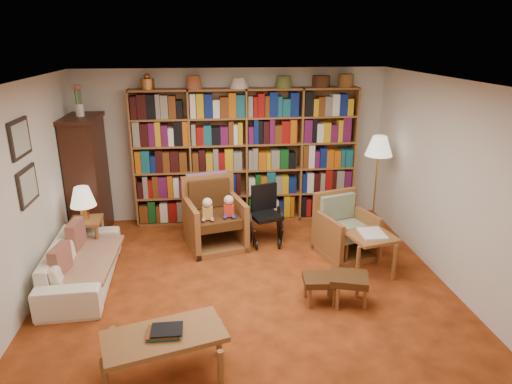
{
  "coord_description": "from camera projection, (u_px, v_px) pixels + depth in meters",
  "views": [
    {
      "loc": [
        -0.44,
        -4.89,
        2.95
      ],
      "look_at": [
        0.17,
        0.6,
        1.07
      ],
      "focal_mm": 32.0,
      "sensor_mm": 36.0,
      "label": 1
    }
  ],
  "objects": [
    {
      "name": "footstool_b",
      "position": [
        349.0,
        281.0,
        5.24
      ],
      "size": [
        0.52,
        0.47,
        0.37
      ],
      "color": "#482C13",
      "rests_on": "floor"
    },
    {
      "name": "wheelchair",
      "position": [
        265.0,
        216.0,
        6.91
      ],
      "size": [
        0.53,
        0.68,
        0.85
      ],
      "color": "black",
      "rests_on": "floor"
    },
    {
      "name": "bookshelf",
      "position": [
        246.0,
        152.0,
        7.43
      ],
      "size": [
        3.6,
        0.3,
        2.42
      ],
      "color": "#95592E",
      "rests_on": "floor"
    },
    {
      "name": "coffee_table",
      "position": [
        164.0,
        339.0,
        4.12
      ],
      "size": [
        1.19,
        0.82,
        0.47
      ],
      "color": "#95592E",
      "rests_on": "floor"
    },
    {
      "name": "table_lamp",
      "position": [
        83.0,
        198.0,
        6.23
      ],
      "size": [
        0.35,
        0.35,
        0.47
      ],
      "color": "gold",
      "rests_on": "side_table_lamp"
    },
    {
      "name": "floor",
      "position": [
        248.0,
        291.0,
        5.6
      ],
      "size": [
        5.0,
        5.0,
        0.0
      ],
      "primitive_type": "plane",
      "color": "#A9451A",
      "rests_on": "ground"
    },
    {
      "name": "wall_front",
      "position": [
        284.0,
        325.0,
        2.84
      ],
      "size": [
        5.0,
        0.0,
        5.0
      ],
      "primitive_type": "plane",
      "rotation": [
        -1.57,
        0.0,
        0.0
      ],
      "color": "silver",
      "rests_on": "floor"
    },
    {
      "name": "cushion_right",
      "position": [
        61.0,
        263.0,
        5.32
      ],
      "size": [
        0.17,
        0.38,
        0.37
      ],
      "primitive_type": "cube",
      "rotation": [
        0.0,
        0.0,
        -0.15
      ],
      "color": "maroon",
      "rests_on": "sofa"
    },
    {
      "name": "side_table_lamp",
      "position": [
        87.0,
        228.0,
        6.37
      ],
      "size": [
        0.45,
        0.45,
        0.55
      ],
      "color": "#95592E",
      "rests_on": "floor"
    },
    {
      "name": "sofa",
      "position": [
        82.0,
        263.0,
        5.72
      ],
      "size": [
        1.85,
        0.78,
        0.53
      ],
      "primitive_type": "imported",
      "rotation": [
        0.0,
        0.0,
        1.61
      ],
      "color": "white",
      "rests_on": "floor"
    },
    {
      "name": "curio_cabinet",
      "position": [
        88.0,
        176.0,
        6.94
      ],
      "size": [
        0.5,
        0.95,
        2.4
      ],
      "color": "black",
      "rests_on": "floor"
    },
    {
      "name": "framed_pictures",
      "position": [
        24.0,
        162.0,
        5.1
      ],
      "size": [
        0.03,
        0.52,
        0.97
      ],
      "color": "black",
      "rests_on": "wall_left"
    },
    {
      "name": "side_table_papers",
      "position": [
        371.0,
        240.0,
        5.9
      ],
      "size": [
        0.66,
        0.66,
        0.57
      ],
      "color": "#95592E",
      "rests_on": "floor"
    },
    {
      "name": "wall_left",
      "position": [
        17.0,
        203.0,
        4.93
      ],
      "size": [
        0.0,
        5.0,
        5.0
      ],
      "primitive_type": "plane",
      "rotation": [
        1.57,
        0.0,
        1.57
      ],
      "color": "silver",
      "rests_on": "floor"
    },
    {
      "name": "armchair_sage",
      "position": [
        344.0,
        230.0,
        6.53
      ],
      "size": [
        0.91,
        0.92,
        0.87
      ],
      "color": "#95592E",
      "rests_on": "floor"
    },
    {
      "name": "ceiling",
      "position": [
        246.0,
        83.0,
        4.79
      ],
      "size": [
        5.0,
        5.0,
        0.0
      ],
      "primitive_type": "plane",
      "rotation": [
        3.14,
        0.0,
        0.0
      ],
      "color": "white",
      "rests_on": "wall_back"
    },
    {
      "name": "wall_back",
      "position": [
        233.0,
        146.0,
        7.55
      ],
      "size": [
        5.0,
        0.0,
        5.0
      ],
      "primitive_type": "plane",
      "rotation": [
        1.57,
        0.0,
        0.0
      ],
      "color": "silver",
      "rests_on": "floor"
    },
    {
      "name": "floor_lamp",
      "position": [
        379.0,
        150.0,
        6.89
      ],
      "size": [
        0.41,
        0.41,
        1.55
      ],
      "color": "gold",
      "rests_on": "floor"
    },
    {
      "name": "wall_right",
      "position": [
        455.0,
        187.0,
        5.46
      ],
      "size": [
        0.0,
        5.0,
        5.0
      ],
      "primitive_type": "plane",
      "rotation": [
        1.57,
        0.0,
        -1.57
      ],
      "color": "silver",
      "rests_on": "floor"
    },
    {
      "name": "cushion_left",
      "position": [
        77.0,
        238.0,
        5.98
      ],
      "size": [
        0.16,
        0.4,
        0.39
      ],
      "primitive_type": "cube",
      "rotation": [
        0.0,
        0.0,
        -0.08
      ],
      "color": "maroon",
      "rests_on": "sofa"
    },
    {
      "name": "armchair_leather",
      "position": [
        215.0,
        217.0,
        6.79
      ],
      "size": [
        1.0,
        1.02,
        1.02
      ],
      "color": "#95592E",
      "rests_on": "floor"
    },
    {
      "name": "footstool_a",
      "position": [
        320.0,
        282.0,
        5.28
      ],
      "size": [
        0.41,
        0.36,
        0.33
      ],
      "color": "#482C13",
      "rests_on": "floor"
    },
    {
      "name": "sofa_throw",
      "position": [
        86.0,
        260.0,
        5.72
      ],
      "size": [
        0.75,
        1.36,
        0.04
      ],
      "primitive_type": "cube",
      "rotation": [
        0.0,
        0.0,
        -0.02
      ],
      "color": "beige",
      "rests_on": "sofa"
    }
  ]
}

